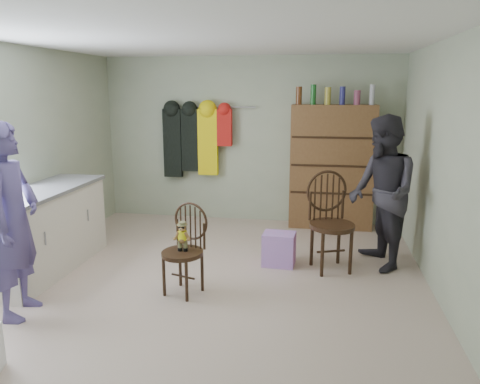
% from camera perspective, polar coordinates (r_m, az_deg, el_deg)
% --- Properties ---
extents(ground_plane, '(5.00, 5.00, 0.00)m').
position_cam_1_polar(ground_plane, '(5.11, -3.20, -10.85)').
color(ground_plane, beige).
rests_on(ground_plane, ground).
extents(room_walls, '(5.00, 5.00, 5.00)m').
position_cam_1_polar(room_walls, '(5.23, -2.11, 7.62)').
color(room_walls, '#ACB497').
rests_on(room_walls, ground).
extents(counter, '(0.64, 1.86, 0.94)m').
position_cam_1_polar(counter, '(5.69, -22.85, -4.32)').
color(counter, silver).
rests_on(counter, ground).
extents(chair_front, '(0.51, 0.51, 0.91)m').
position_cam_1_polar(chair_front, '(4.72, -6.72, -6.31)').
color(chair_front, black).
rests_on(chair_front, ground).
extents(chair_far, '(0.64, 0.64, 1.12)m').
position_cam_1_polar(chair_far, '(5.38, 10.91, -3.06)').
color(chair_far, black).
rests_on(chair_far, ground).
extents(striped_bag, '(0.38, 0.31, 0.39)m').
position_cam_1_polar(striped_bag, '(5.51, 4.77, -6.94)').
color(striped_bag, pink).
rests_on(striped_bag, ground).
extents(person_left, '(0.52, 0.70, 1.76)m').
position_cam_1_polar(person_left, '(4.59, -25.98, -3.20)').
color(person_left, '#544885').
rests_on(person_left, ground).
extents(person_right, '(0.86, 0.99, 1.75)m').
position_cam_1_polar(person_right, '(5.48, 16.93, -0.12)').
color(person_right, '#2D2B33').
rests_on(person_right, ground).
extents(dresser, '(1.20, 0.39, 2.08)m').
position_cam_1_polar(dresser, '(6.95, 11.13, 3.09)').
color(dresser, brown).
rests_on(dresser, ground).
extents(coat_rack, '(1.42, 0.12, 1.09)m').
position_cam_1_polar(coat_rack, '(7.24, -5.53, 6.33)').
color(coat_rack, '#99999E').
rests_on(coat_rack, ground).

